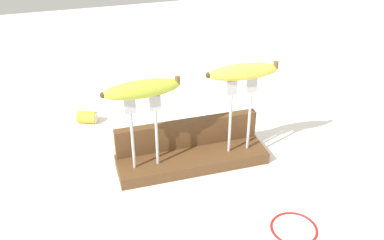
{
  "coord_description": "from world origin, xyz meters",
  "views": [
    {
      "loc": [
        -0.26,
        -0.88,
        0.67
      ],
      "look_at": [
        0.0,
        0.0,
        0.13
      ],
      "focal_mm": 41.3,
      "sensor_mm": 36.0,
      "label": 1
    }
  ],
  "objects_px": {
    "fork_fallen_far": "(276,93)",
    "banana_chunk_near": "(87,117)",
    "banana_raised_left": "(142,89)",
    "wire_coil": "(294,228)",
    "banana_raised_right": "(243,72)",
    "fork_stand_left": "(144,126)",
    "fork_stand_right": "(240,109)"
  },
  "relations": [
    {
      "from": "banana_raised_left",
      "to": "fork_fallen_far",
      "type": "xyz_separation_m",
      "value": [
        0.5,
        0.31,
        -0.23
      ]
    },
    {
      "from": "fork_fallen_far",
      "to": "banana_chunk_near",
      "type": "distance_m",
      "value": 0.62
    },
    {
      "from": "fork_fallen_far",
      "to": "wire_coil",
      "type": "bearing_deg",
      "value": -112.85
    },
    {
      "from": "banana_raised_left",
      "to": "wire_coil",
      "type": "bearing_deg",
      "value": -46.23
    },
    {
      "from": "fork_stand_right",
      "to": "banana_raised_left",
      "type": "bearing_deg",
      "value": -180.0
    },
    {
      "from": "fork_stand_left",
      "to": "fork_stand_right",
      "type": "xyz_separation_m",
      "value": [
        0.24,
        0.0,
        0.01
      ]
    },
    {
      "from": "banana_raised_right",
      "to": "banana_chunk_near",
      "type": "xyz_separation_m",
      "value": [
        -0.35,
        0.3,
        -0.23
      ]
    },
    {
      "from": "fork_stand_left",
      "to": "banana_raised_right",
      "type": "height_order",
      "value": "banana_raised_right"
    },
    {
      "from": "fork_stand_left",
      "to": "wire_coil",
      "type": "xyz_separation_m",
      "value": [
        0.26,
        -0.27,
        -0.14
      ]
    },
    {
      "from": "banana_raised_left",
      "to": "banana_raised_right",
      "type": "height_order",
      "value": "banana_raised_right"
    },
    {
      "from": "banana_raised_left",
      "to": "fork_fallen_far",
      "type": "relative_size",
      "value": 1.04
    },
    {
      "from": "banana_raised_left",
      "to": "wire_coil",
      "type": "relative_size",
      "value": 1.81
    },
    {
      "from": "banana_raised_right",
      "to": "fork_stand_left",
      "type": "bearing_deg",
      "value": -180.0
    },
    {
      "from": "fork_stand_right",
      "to": "fork_fallen_far",
      "type": "relative_size",
      "value": 1.12
    },
    {
      "from": "banana_raised_left",
      "to": "fork_fallen_far",
      "type": "bearing_deg",
      "value": 31.61
    },
    {
      "from": "banana_raised_right",
      "to": "fork_fallen_far",
      "type": "distance_m",
      "value": 0.47
    },
    {
      "from": "banana_raised_left",
      "to": "banana_chunk_near",
      "type": "relative_size",
      "value": 2.84
    },
    {
      "from": "banana_raised_right",
      "to": "banana_chunk_near",
      "type": "bearing_deg",
      "value": 139.54
    },
    {
      "from": "fork_stand_left",
      "to": "fork_stand_right",
      "type": "bearing_deg",
      "value": 0.0
    },
    {
      "from": "fork_stand_left",
      "to": "fork_fallen_far",
      "type": "height_order",
      "value": "fork_stand_left"
    },
    {
      "from": "fork_stand_right",
      "to": "wire_coil",
      "type": "distance_m",
      "value": 0.31
    },
    {
      "from": "fork_stand_right",
      "to": "wire_coil",
      "type": "height_order",
      "value": "fork_stand_right"
    },
    {
      "from": "wire_coil",
      "to": "fork_fallen_far",
      "type": "bearing_deg",
      "value": 67.15
    },
    {
      "from": "fork_fallen_far",
      "to": "banana_chunk_near",
      "type": "relative_size",
      "value": 2.74
    },
    {
      "from": "banana_raised_right",
      "to": "banana_chunk_near",
      "type": "relative_size",
      "value": 2.77
    },
    {
      "from": "banana_raised_left",
      "to": "banana_chunk_near",
      "type": "bearing_deg",
      "value": 110.85
    },
    {
      "from": "banana_raised_left",
      "to": "banana_chunk_near",
      "type": "height_order",
      "value": "banana_raised_left"
    },
    {
      "from": "fork_fallen_far",
      "to": "wire_coil",
      "type": "distance_m",
      "value": 0.63
    },
    {
      "from": "banana_raised_right",
      "to": "fork_fallen_far",
      "type": "relative_size",
      "value": 1.01
    },
    {
      "from": "fork_stand_left",
      "to": "banana_raised_left",
      "type": "distance_m",
      "value": 0.1
    },
    {
      "from": "fork_stand_right",
      "to": "banana_raised_left",
      "type": "height_order",
      "value": "banana_raised_left"
    },
    {
      "from": "fork_stand_right",
      "to": "fork_fallen_far",
      "type": "distance_m",
      "value": 0.43
    }
  ]
}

